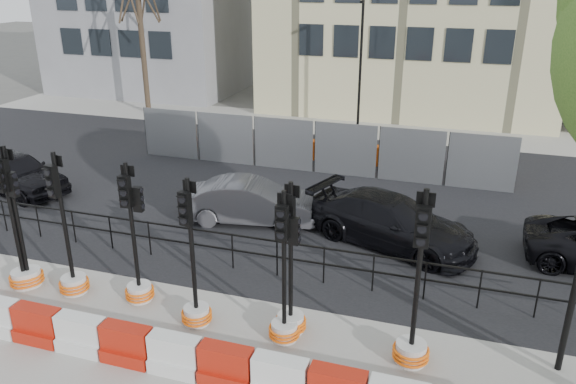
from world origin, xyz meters
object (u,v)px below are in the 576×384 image
(traffic_signal_a, at_px, (25,259))
(car_c, at_px, (392,221))
(traffic_signal_h, at_px, (413,330))
(traffic_signal_d, at_px, (137,270))
(car_a, at_px, (15,173))

(traffic_signal_a, distance_m, car_c, 9.46)
(traffic_signal_h, distance_m, car_c, 5.15)
(traffic_signal_d, xyz_separation_m, car_c, (5.12, 4.70, -0.11))
(traffic_signal_a, distance_m, traffic_signal_d, 2.95)
(car_a, bearing_deg, traffic_signal_h, -95.96)
(car_a, height_order, car_c, car_a)
(traffic_signal_a, relative_size, traffic_signal_d, 1.05)
(traffic_signal_d, distance_m, car_a, 9.07)
(traffic_signal_a, xyz_separation_m, car_c, (8.06, 4.95, -0.04))
(traffic_signal_d, height_order, car_a, traffic_signal_d)
(traffic_signal_h, bearing_deg, car_c, 102.73)
(traffic_signal_d, height_order, traffic_signal_h, traffic_signal_h)
(traffic_signal_a, distance_m, car_a, 6.92)
(traffic_signal_h, height_order, car_a, traffic_signal_h)
(traffic_signal_h, bearing_deg, car_a, 160.30)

